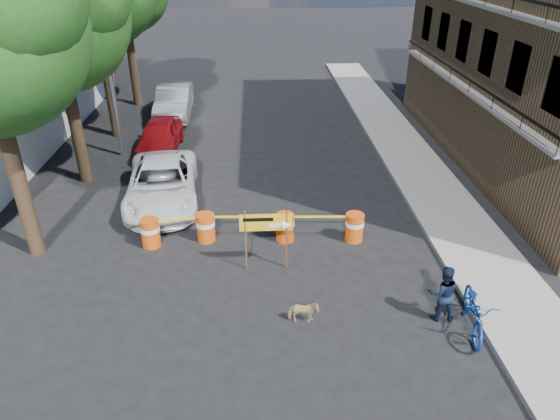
{
  "coord_description": "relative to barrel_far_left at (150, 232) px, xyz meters",
  "views": [
    {
      "loc": [
        -0.23,
        -10.78,
        8.23
      ],
      "look_at": [
        0.41,
        1.85,
        1.3
      ],
      "focal_mm": 32.0,
      "sensor_mm": 36.0,
      "label": 1
    }
  ],
  "objects": [
    {
      "name": "sidewalk_east",
      "position": [
        9.67,
        3.83,
        -0.4
      ],
      "size": [
        2.4,
        40.0,
        0.15
      ],
      "primitive_type": "cube",
      "color": "gray",
      "rests_on": "ground"
    },
    {
      "name": "barrel_mid_right",
      "position": [
        4.05,
        0.12,
        0.0
      ],
      "size": [
        0.58,
        0.58,
        0.9
      ],
      "color": "red",
      "rests_on": "ground"
    },
    {
      "name": "barrel_far_left",
      "position": [
        0.0,
        0.0,
        0.0
      ],
      "size": [
        0.58,
        0.58,
        0.9
      ],
      "color": "red",
      "rests_on": "ground"
    },
    {
      "name": "tree_mid_a",
      "position": [
        -3.27,
        4.83,
        5.53
      ],
      "size": [
        5.25,
        5.0,
        8.68
      ],
      "color": "#332316",
      "rests_on": "ground"
    },
    {
      "name": "suv_white",
      "position": [
        -0.07,
        2.87,
        0.24
      ],
      "size": [
        2.89,
        5.36,
        1.43
      ],
      "primitive_type": "imported",
      "rotation": [
        0.0,
        0.0,
        0.1
      ],
      "color": "white",
      "rests_on": "ground"
    },
    {
      "name": "barrel_far_right",
      "position": [
        6.17,
        0.02,
        0.0
      ],
      "size": [
        0.58,
        0.58,
        0.9
      ],
      "color": "red",
      "rests_on": "ground"
    },
    {
      "name": "ground",
      "position": [
        3.47,
        -2.17,
        -0.47
      ],
      "size": [
        120.0,
        120.0,
        0.0
      ],
      "primitive_type": "plane",
      "color": "black",
      "rests_on": "ground"
    },
    {
      "name": "bicycle",
      "position": [
        8.27,
        -4.07,
        0.56
      ],
      "size": [
        0.94,
        1.22,
        2.07
      ],
      "primitive_type": "imported",
      "rotation": [
        0.0,
        0.0,
        -0.22
      ],
      "color": "#1447A4",
      "rests_on": "ground"
    },
    {
      "name": "dog",
      "position": [
        4.27,
        -3.66,
        -0.16
      ],
      "size": [
        0.74,
        0.36,
        0.62
      ],
      "primitive_type": "imported",
      "rotation": [
        0.0,
        0.0,
        1.54
      ],
      "color": "tan",
      "rests_on": "ground"
    },
    {
      "name": "detour_sign",
      "position": [
        3.63,
        -1.34,
        0.88
      ],
      "size": [
        1.43,
        0.27,
        1.84
      ],
      "rotation": [
        0.0,
        0.0,
        -0.0
      ],
      "color": "#592D19",
      "rests_on": "ground"
    },
    {
      "name": "sedan_red",
      "position": [
        -0.92,
        7.7,
        0.22
      ],
      "size": [
        1.7,
        4.07,
        1.37
      ],
      "primitive_type": "imported",
      "rotation": [
        0.0,
        0.0,
        -0.02
      ],
      "color": "#A50D15",
      "rests_on": "ground"
    },
    {
      "name": "barrel_mid_left",
      "position": [
        1.63,
        0.24,
        0.0
      ],
      "size": [
        0.58,
        0.58,
        0.9
      ],
      "color": "red",
      "rests_on": "ground"
    },
    {
      "name": "sedan_silver",
      "position": [
        -0.96,
        12.63,
        0.31
      ],
      "size": [
        1.79,
        4.82,
        1.57
      ],
      "primitive_type": "imported",
      "rotation": [
        0.0,
        0.0,
        0.03
      ],
      "color": "#A9ADB1",
      "rests_on": "ground"
    },
    {
      "name": "pedestrian",
      "position": [
        7.61,
        -3.66,
        0.28
      ],
      "size": [
        0.77,
        0.62,
        1.5
      ],
      "primitive_type": "imported",
      "rotation": [
        0.0,
        0.0,
        3.06
      ],
      "color": "black",
      "rests_on": "ground"
    },
    {
      "name": "streetlamp",
      "position": [
        -2.47,
        7.33,
        3.9
      ],
      "size": [
        1.25,
        0.18,
        8.0
      ],
      "color": "gray",
      "rests_on": "ground"
    }
  ]
}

